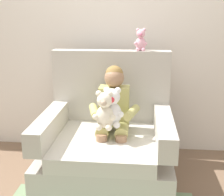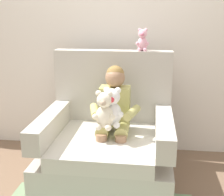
{
  "view_description": "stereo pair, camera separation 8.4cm",
  "coord_description": "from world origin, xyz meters",
  "views": [
    {
      "loc": [
        0.28,
        -2.43,
        1.44
      ],
      "look_at": [
        0.05,
        -0.05,
        0.76
      ],
      "focal_mm": 49.33,
      "sensor_mm": 36.0,
      "label": 1
    },
    {
      "loc": [
        0.37,
        -2.42,
        1.44
      ],
      "look_at": [
        0.05,
        -0.05,
        0.76
      ],
      "focal_mm": 49.33,
      "sensor_mm": 36.0,
      "label": 2
    }
  ],
  "objects": [
    {
      "name": "ground_plane",
      "position": [
        0.0,
        0.0,
        0.0
      ],
      "size": [
        8.0,
        8.0,
        0.0
      ],
      "primitive_type": "plane",
      "color": "brown"
    },
    {
      "name": "armchair",
      "position": [
        0.0,
        0.06,
        0.32
      ],
      "size": [
        1.1,
        0.98,
        1.09
      ],
      "color": "#BCB7AD",
      "rests_on": "ground"
    },
    {
      "name": "plush_pink_on_backrest",
      "position": [
        0.27,
        0.41,
        1.18
      ],
      "size": [
        0.12,
        0.1,
        0.2
      ],
      "rotation": [
        0.0,
        0.0,
        0.05
      ],
      "color": "#EAA8BC",
      "rests_on": "armchair"
    },
    {
      "name": "plush_white",
      "position": [
        0.05,
        -0.05,
        0.67
      ],
      "size": [
        0.2,
        0.16,
        0.33
      ],
      "rotation": [
        0.0,
        0.0,
        0.25
      ],
      "color": "white",
      "rests_on": "armchair"
    },
    {
      "name": "seated_child",
      "position": [
        0.05,
        0.08,
        0.62
      ],
      "size": [
        0.45,
        0.39,
        0.82
      ],
      "rotation": [
        0.0,
        0.0,
        0.05
      ],
      "color": "tan",
      "rests_on": "armchair"
    },
    {
      "name": "plush_cream",
      "position": [
        -0.0,
        -0.11,
        0.67
      ],
      "size": [
        0.19,
        0.15,
        0.32
      ],
      "rotation": [
        0.0,
        0.0,
        0.07
      ],
      "color": "silver",
      "rests_on": "armchair"
    },
    {
      "name": "back_wall",
      "position": [
        0.0,
        0.74,
        1.3
      ],
      "size": [
        6.0,
        0.1,
        2.6
      ],
      "primitive_type": "cube",
      "color": "silver",
      "rests_on": "ground"
    }
  ]
}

